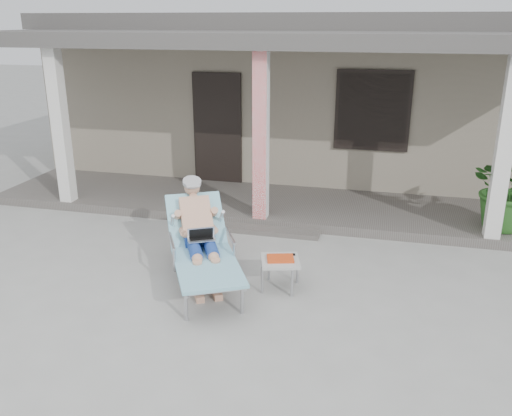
# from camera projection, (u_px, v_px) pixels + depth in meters

# --- Properties ---
(ground) EXTENTS (60.00, 60.00, 0.00)m
(ground) POSITION_uv_depth(u_px,v_px,m) (221.00, 284.00, 6.88)
(ground) COLOR #9E9E99
(ground) RESTS_ON ground
(house) EXTENTS (10.40, 5.40, 3.30)m
(house) POSITION_uv_depth(u_px,v_px,m) (306.00, 90.00, 12.28)
(house) COLOR gray
(house) RESTS_ON ground
(porch_deck) EXTENTS (10.00, 2.00, 0.15)m
(porch_deck) POSITION_uv_depth(u_px,v_px,m) (272.00, 205.00, 9.60)
(porch_deck) COLOR #605B56
(porch_deck) RESTS_ON ground
(porch_overhang) EXTENTS (10.00, 2.30, 2.85)m
(porch_overhang) POSITION_uv_depth(u_px,v_px,m) (273.00, 45.00, 8.66)
(porch_overhang) COLOR silver
(porch_overhang) RESTS_ON porch_deck
(porch_step) EXTENTS (2.00, 0.30, 0.07)m
(porch_step) POSITION_uv_depth(u_px,v_px,m) (256.00, 230.00, 8.56)
(porch_step) COLOR #605B56
(porch_step) RESTS_ON ground
(lounger) EXTENTS (1.53, 2.01, 1.27)m
(lounger) POSITION_uv_depth(u_px,v_px,m) (200.00, 223.00, 6.74)
(lounger) COLOR #B7B7BC
(lounger) RESTS_ON ground
(side_table) EXTENTS (0.57, 0.57, 0.42)m
(side_table) POSITION_uv_depth(u_px,v_px,m) (280.00, 262.00, 6.67)
(side_table) COLOR #B1B2AD
(side_table) RESTS_ON ground
(potted_palm) EXTENTS (1.23, 1.09, 1.30)m
(potted_palm) POSITION_uv_depth(u_px,v_px,m) (510.00, 188.00, 8.10)
(potted_palm) COLOR #26591E
(potted_palm) RESTS_ON porch_deck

